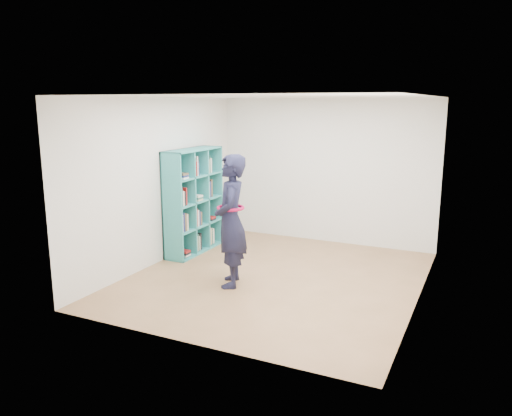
% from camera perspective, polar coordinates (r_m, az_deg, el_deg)
% --- Properties ---
extents(floor, '(4.50, 4.50, 0.00)m').
position_cam_1_polar(floor, '(7.38, 2.25, -8.01)').
color(floor, olive).
rests_on(floor, ground).
extents(ceiling, '(4.50, 4.50, 0.00)m').
position_cam_1_polar(ceiling, '(6.93, 2.43, 12.63)').
color(ceiling, white).
rests_on(ceiling, wall_back).
extents(wall_left, '(0.02, 4.50, 2.60)m').
position_cam_1_polar(wall_left, '(8.02, -10.94, 3.01)').
color(wall_left, white).
rests_on(wall_left, floor).
extents(wall_right, '(0.02, 4.50, 2.60)m').
position_cam_1_polar(wall_right, '(6.54, 18.69, 0.58)').
color(wall_right, white).
rests_on(wall_right, floor).
extents(wall_back, '(4.00, 0.02, 2.60)m').
position_cam_1_polar(wall_back, '(9.13, 7.89, 4.19)').
color(wall_back, white).
rests_on(wall_back, floor).
extents(wall_front, '(4.00, 0.02, 2.60)m').
position_cam_1_polar(wall_front, '(5.09, -7.64, -2.02)').
color(wall_front, white).
rests_on(wall_front, floor).
extents(bookshelf, '(0.39, 1.32, 1.77)m').
position_cam_1_polar(bookshelf, '(8.53, -7.31, 0.64)').
color(bookshelf, teal).
rests_on(bookshelf, floor).
extents(person, '(0.68, 0.79, 1.84)m').
position_cam_1_polar(person, '(6.87, -2.90, -1.48)').
color(person, black).
rests_on(person, floor).
extents(smartphone, '(0.05, 0.08, 0.13)m').
position_cam_1_polar(smartphone, '(6.93, -4.05, -0.35)').
color(smartphone, silver).
rests_on(smartphone, person).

